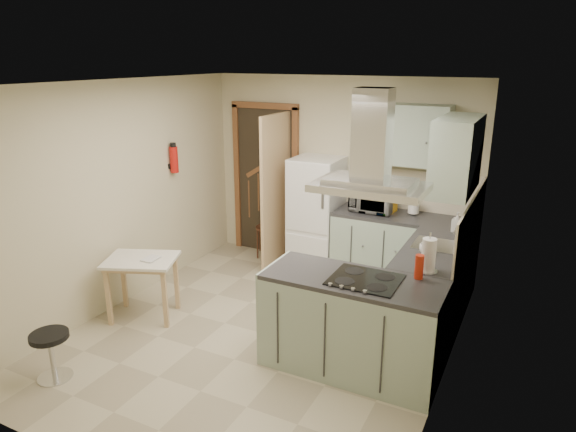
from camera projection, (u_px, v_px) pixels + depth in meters
The scene contains 28 objects.
floor at pixel (262, 333), 5.28m from camera, with size 4.20×4.20×0.00m, color tan.
ceiling at pixel (258, 83), 4.53m from camera, with size 4.20×4.20×0.00m, color silver.
back_wall at pixel (340, 174), 6.70m from camera, with size 3.60×3.60×0.00m, color #C3BB97.
left_wall at pixel (119, 196), 5.68m from camera, with size 4.20×4.20×0.00m, color #C3BB97.
right_wall at pixel (454, 248), 4.13m from camera, with size 4.20×4.20×0.00m, color #C3BB97.
doorway at pixel (266, 181), 7.20m from camera, with size 1.10×0.12×2.10m, color brown.
fridge at pixel (316, 215), 6.68m from camera, with size 0.60×0.60×1.50m, color white.
counter_back at pixel (379, 247), 6.40m from camera, with size 1.08×0.60×0.90m, color #9EB2A0.
counter_right at pixel (436, 280), 5.46m from camera, with size 0.60×1.95×0.90m, color #9EB2A0.
splashback at pixel (412, 190), 6.30m from camera, with size 1.68×0.02×0.50m, color beige.
wall_cabinet_back at pixel (413, 135), 5.96m from camera, with size 0.85×0.35×0.70m, color #9EB2A0.
wall_cabinet_right at pixel (457, 155), 4.75m from camera, with size 0.35×0.90×0.70m, color #9EB2A0.
peninsula at pixel (352, 325), 4.55m from camera, with size 1.55×0.65×0.90m, color #9EB2A0.
hob at pixel (365, 280), 4.37m from camera, with size 0.58×0.50×0.01m, color black.
extractor_hood at pixel (370, 187), 4.13m from camera, with size 0.90×0.55×0.10m, color silver.
sink at pixel (437, 245), 5.18m from camera, with size 0.45×0.40×0.01m, color silver.
fire_extinguisher at pixel (174, 160), 6.35m from camera, with size 0.10×0.10×0.32m, color #B2140F.
drop_leaf_table at pixel (143, 288), 5.53m from camera, with size 0.72×0.54×0.68m, color tan.
bentwood_chair at pixel (269, 228), 7.24m from camera, with size 0.36×0.36×0.82m, color #4D1D19.
stool at pixel (52, 356), 4.49m from camera, with size 0.33×0.33×0.44m, color black.
microwave at pixel (372, 200), 6.28m from camera, with size 0.51×0.35×0.28m, color black.
kettle at pixel (414, 207), 6.16m from camera, with size 0.13×0.13×0.20m, color white.
cereal_box at pixel (391, 199), 6.23m from camera, with size 0.09×0.22×0.33m, color gold.
soap_bottle at pixel (457, 222), 5.55m from camera, with size 0.10×0.10×0.22m, color #A6A6B1.
paper_towel at pixel (429, 255), 4.51m from camera, with size 0.12×0.12×0.32m, color silver.
cup at pixel (426, 249), 4.95m from camera, with size 0.12×0.12×0.10m, color white.
red_bottle at pixel (419, 267), 4.38m from camera, with size 0.07×0.07×0.21m, color red.
book at pixel (145, 255), 5.42m from camera, with size 0.14×0.19×0.09m, color maroon.
Camera 1 is at (2.34, -4.06, 2.73)m, focal length 32.00 mm.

